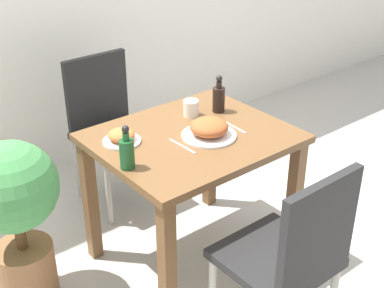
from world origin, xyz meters
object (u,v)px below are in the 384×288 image
object	(u,v)px
sauce_bottle	(219,98)
food_plate	(209,129)
chair_near	(291,254)
side_plate	(121,137)
chair_far	(109,123)
condiment_bottle	(127,152)
drink_cup	(191,108)
potted_plant_left	(15,208)

from	to	relation	value
sauce_bottle	food_plate	bearing A→B (deg)	-140.05
chair_near	side_plate	size ratio (longest dim) A/B	4.99
chair_far	condiment_bottle	world-z (taller)	condiment_bottle
drink_cup	sauce_bottle	bearing A→B (deg)	-17.45
drink_cup	condiment_bottle	distance (m)	0.59
potted_plant_left	food_plate	bearing A→B (deg)	-21.91
food_plate	potted_plant_left	bearing A→B (deg)	158.09
chair_near	potted_plant_left	xyz separation A→B (m)	(-0.72, 0.98, 0.00)
sauce_bottle	chair_near	bearing A→B (deg)	-112.46
chair_near	side_plate	world-z (taller)	chair_near
potted_plant_left	condiment_bottle	bearing A→B (deg)	-41.42
condiment_bottle	drink_cup	bearing A→B (deg)	23.97
chair_near	side_plate	distance (m)	0.92
drink_cup	sauce_bottle	xyz separation A→B (m)	(0.14, -0.05, 0.03)
drink_cup	food_plate	bearing A→B (deg)	-108.96
food_plate	drink_cup	bearing A→B (deg)	71.04
chair_near	chair_far	bearing A→B (deg)	-92.34
drink_cup	potted_plant_left	bearing A→B (deg)	173.54
chair_near	potted_plant_left	distance (m)	1.22
side_plate	drink_cup	distance (m)	0.43
side_plate	condiment_bottle	bearing A→B (deg)	-116.18
drink_cup	condiment_bottle	size ratio (longest dim) A/B	0.43
chair_far	food_plate	size ratio (longest dim) A/B	3.42
food_plate	condiment_bottle	xyz separation A→B (m)	(-0.45, -0.00, 0.04)
chair_far	sauce_bottle	world-z (taller)	sauce_bottle
condiment_bottle	side_plate	bearing A→B (deg)	63.82
chair_near	drink_cup	world-z (taller)	chair_near
chair_near	chair_far	world-z (taller)	same
food_plate	potted_plant_left	xyz separation A→B (m)	(-0.84, 0.34, -0.26)
chair_near	side_plate	xyz separation A→B (m)	(-0.23, 0.85, 0.25)
drink_cup	condiment_bottle	xyz separation A→B (m)	(-0.53, -0.24, 0.03)
food_plate	drink_cup	size ratio (longest dim) A/B	3.08
chair_near	potted_plant_left	bearing A→B (deg)	-53.67
chair_near	condiment_bottle	bearing A→B (deg)	-62.39
food_plate	side_plate	xyz separation A→B (m)	(-0.35, 0.21, -0.01)
condiment_bottle	potted_plant_left	world-z (taller)	condiment_bottle
chair_near	condiment_bottle	world-z (taller)	condiment_bottle
chair_near	food_plate	xyz separation A→B (m)	(0.12, 0.64, 0.26)
chair_far	food_plate	xyz separation A→B (m)	(0.06, -0.84, 0.26)
chair_far	potted_plant_left	bearing A→B (deg)	-147.33
sauce_bottle	potted_plant_left	distance (m)	1.12
side_plate	potted_plant_left	xyz separation A→B (m)	(-0.49, 0.13, -0.25)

